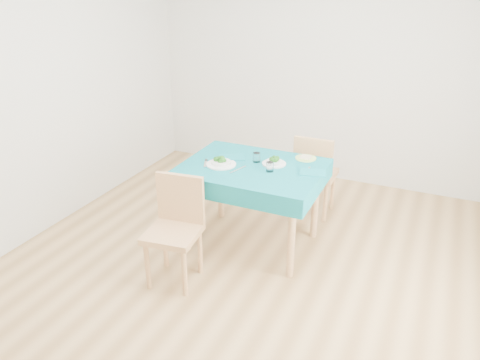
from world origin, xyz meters
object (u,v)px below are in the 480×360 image
at_px(bowl_near, 221,161).
at_px(bowl_far, 274,161).
at_px(chair_far, 316,170).
at_px(side_plate, 306,158).
at_px(table, 252,206).
at_px(chair_near, 172,227).

height_order(bowl_near, bowl_far, bowl_near).
distance_m(chair_far, side_plate, 0.54).
bearing_deg(bowl_far, bowl_near, -153.81).
xyz_separation_m(table, bowl_near, (-0.25, -0.09, 0.42)).
bearing_deg(bowl_far, chair_near, -119.35).
bearing_deg(bowl_near, side_plate, 35.52).
bearing_deg(side_plate, chair_near, -122.17).
bearing_deg(side_plate, bowl_far, -131.13).
height_order(table, chair_near, chair_near).
bearing_deg(bowl_near, bowl_far, 26.19).
bearing_deg(chair_far, side_plate, 91.52).
relative_size(table, bowl_far, 5.65).
bearing_deg(bowl_near, chair_near, -97.37).
bearing_deg(bowl_far, table, -144.44).
distance_m(chair_far, bowl_far, 0.79).
relative_size(bowl_near, side_plate, 1.38).
distance_m(table, chair_far, 0.88).
relative_size(chair_near, bowl_far, 4.73).
height_order(chair_near, bowl_near, chair_near).
bearing_deg(chair_near, table, 59.26).
relative_size(chair_far, bowl_far, 4.58).
xyz_separation_m(table, bowl_far, (0.15, 0.11, 0.41)).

